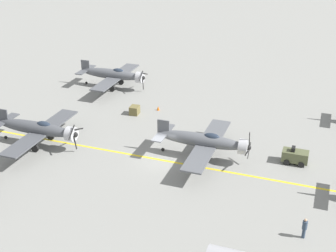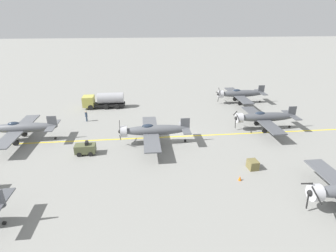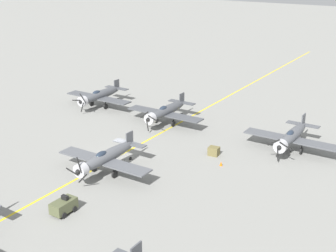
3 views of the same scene
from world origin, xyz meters
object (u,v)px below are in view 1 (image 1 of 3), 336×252
Objects in this scene: airplane_near_center at (38,129)px; tow_tractor at (295,156)px; airplane_mid_center at (204,141)px; supply_crate_by_tanker at (135,110)px; traffic_cone at (158,108)px; airplane_near_left at (114,74)px; ground_crew_walking at (305,227)px.

tow_tractor is (-5.49, 26.69, -1.22)m from airplane_near_center.
airplane_mid_center is 9.30× the size of supply_crate_by_tanker.
traffic_cone is (-10.12, -8.98, -1.74)m from airplane_mid_center.
airplane_near_center is (3.32, -17.70, 0.00)m from airplane_mid_center.
airplane_mid_center is 13.90m from supply_crate_by_tanker.
airplane_near_left reaches higher than traffic_cone.
tow_tractor is 19.65m from traffic_cone.
airplane_near_left reaches higher than ground_crew_walking.
airplane_near_center is at bearing -29.56° from supply_crate_by_tanker.
ground_crew_walking reaches higher than traffic_cone.
tow_tractor is 4.73× the size of traffic_cone.
tow_tractor is (-2.17, 8.99, -1.22)m from airplane_mid_center.
airplane_near_center is 21.82× the size of traffic_cone.
airplane_mid_center reaches higher than ground_crew_walking.
airplane_near_left is at bearing -139.49° from supply_crate_by_tanker.
traffic_cone is at bearing -147.36° from airplane_mid_center.
traffic_cone is at bearing 138.34° from airplane_near_center.
airplane_near_center reaches higher than traffic_cone.
airplane_near_left is 1.00× the size of airplane_mid_center.
supply_crate_by_tanker is (-17.67, -22.27, -0.45)m from ground_crew_walking.
airplane_near_center is at bearing -78.37° from tow_tractor.
supply_crate_by_tanker is at bearing -133.96° from airplane_mid_center.
ground_crew_walking is at bearing 9.38° from tow_tractor.
airplane_mid_center reaches higher than airplane_near_left.
supply_crate_by_tanker is 3.21m from traffic_cone.
traffic_cone is (-13.44, 8.72, -1.74)m from airplane_near_center.
ground_crew_walking reaches higher than tow_tractor.
airplane_near_center is (18.88, 0.14, 0.00)m from airplane_near_left.
ground_crew_walking is at bearing 39.44° from airplane_mid_center.
airplane_near_center is at bearing -32.98° from traffic_cone.
airplane_near_center is 9.30× the size of supply_crate_by_tanker.
airplane_near_center is at bearing 17.99° from airplane_near_left.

